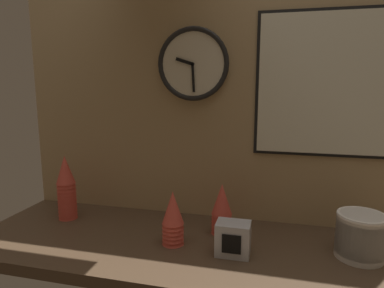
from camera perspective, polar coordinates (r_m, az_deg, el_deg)
The scene contains 9 objects.
ground_plane at distance 1.25m, azimuth 0.57°, elevation -16.87°, with size 1.60×0.56×0.04m, color #4C3826.
wall_tiled_back at distance 1.37m, azimuth 3.25°, elevation 9.19°, with size 1.60×0.03×1.05m.
cup_stack_center at distance 1.19m, azimuth -3.20°, elevation -12.20°, with size 0.08×0.08×0.19m.
cup_stack_far_left at distance 1.48m, azimuth -20.21°, elevation -6.80°, with size 0.08×0.08×0.26m.
cup_stack_center_right at distance 1.28m, azimuth 4.98°, elevation -10.70°, with size 0.08×0.08×0.19m.
bowl_stack_far_right at distance 1.24m, azimuth 26.28°, elevation -13.43°, with size 0.15×0.15×0.14m.
wall_clock at distance 1.36m, azimuth 0.17°, elevation 13.17°, with size 0.28×0.03×0.28m.
menu_board at distance 1.33m, azimuth 20.94°, elevation 9.25°, with size 0.48×0.01×0.53m.
napkin_dispenser at distance 1.15m, azimuth 6.86°, elevation -15.39°, with size 0.11×0.08×0.11m.
Camera 1 is at (0.26, -1.08, 0.55)m, focal length 32.00 mm.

